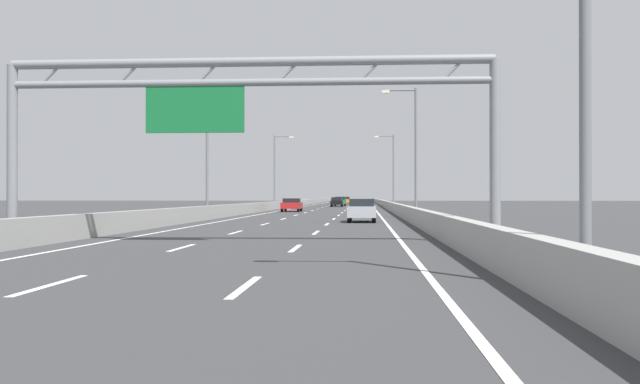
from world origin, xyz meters
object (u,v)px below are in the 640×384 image
object	(u,v)px
sign_gantry	(241,101)
green_car	(340,201)
streetlamp_left_mid	(210,145)
streetlamp_right_mid	(413,144)
silver_car	(362,210)
black_car	(337,202)
streetlamp_right_far	(392,167)
orange_car	(345,200)
streetlamp_left_far	(276,167)
red_car	(292,205)

from	to	relation	value
sign_gantry	green_car	world-z (taller)	sign_gantry
streetlamp_left_mid	streetlamp_right_mid	xyz separation A→B (m)	(14.93, 0.00, 0.00)
streetlamp_left_mid	silver_car	world-z (taller)	streetlamp_left_mid
black_car	silver_car	bearing A→B (deg)	-86.19
streetlamp_right_far	black_car	bearing A→B (deg)	117.51
streetlamp_right_mid	orange_car	xyz separation A→B (m)	(-7.28, 86.23, -4.63)
streetlamp_left_mid	sign_gantry	bearing A→B (deg)	-74.96
streetlamp_left_far	orange_car	size ratio (longest dim) A/B	2.19
silver_car	green_car	size ratio (longest dim) A/B	0.91
streetlamp_left_far	green_car	xyz separation A→B (m)	(7.45, 24.13, -4.62)
streetlamp_right_mid	streetlamp_left_far	size ratio (longest dim) A/B	1.00
streetlamp_right_far	silver_car	bearing A→B (deg)	-94.69
silver_car	green_car	bearing A→B (deg)	93.15
black_car	green_car	bearing A→B (deg)	88.94
orange_car	streetlamp_right_mid	bearing A→B (deg)	-85.17
streetlamp_left_far	green_car	world-z (taller)	streetlamp_left_far
streetlamp_left_far	red_car	distance (m)	18.44
streetlamp_right_mid	black_car	size ratio (longest dim) A/B	2.22
orange_car	black_car	world-z (taller)	orange_car
streetlamp_left_far	black_car	xyz separation A→B (m)	(7.28, 14.69, -4.67)
red_car	orange_car	distance (m)	65.76
silver_car	streetlamp_right_far	bearing A→B (deg)	85.31
sign_gantry	silver_car	size ratio (longest dim) A/B	3.99
streetlamp_right_mid	black_car	distance (m)	53.43
streetlamp_right_far	green_car	size ratio (longest dim) A/B	2.04
sign_gantry	black_car	distance (m)	79.69
orange_car	sign_gantry	bearing A→B (deg)	-90.21
streetlamp_left_far	orange_car	world-z (taller)	streetlamp_left_far
black_car	streetlamp_right_far	bearing A→B (deg)	-62.49
streetlamp_left_far	silver_car	size ratio (longest dim) A/B	2.24
streetlamp_left_mid	silver_car	distance (m)	13.99
streetlamp_right_far	streetlamp_left_far	bearing A→B (deg)	180.00
streetlamp_right_mid	orange_car	bearing A→B (deg)	94.83
streetlamp_right_far	green_car	bearing A→B (deg)	107.22
streetlamp_right_mid	orange_car	distance (m)	86.66
orange_car	green_car	world-z (taller)	green_car
green_car	black_car	distance (m)	9.44
silver_car	streetlamp_left_far	bearing A→B (deg)	104.07
sign_gantry	silver_car	world-z (taller)	sign_gantry
streetlamp_right_far	orange_car	bearing A→B (deg)	98.59
streetlamp_right_mid	green_car	xyz separation A→B (m)	(-7.48, 62.11, -4.62)
orange_car	green_car	xyz separation A→B (m)	(-0.19, -24.12, 0.01)
sign_gantry	streetlamp_right_mid	world-z (taller)	streetlamp_right_mid
streetlamp_left_far	red_car	world-z (taller)	streetlamp_left_far
orange_car	red_car	bearing A→B (deg)	-93.28
green_car	streetlamp_left_far	bearing A→B (deg)	-107.17
sign_gantry	streetlamp_left_far	bearing A→B (deg)	96.36
streetlamp_left_mid	streetlamp_right_mid	bearing A→B (deg)	0.00
orange_car	black_car	size ratio (longest dim) A/B	1.01
silver_car	green_car	world-z (taller)	green_car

